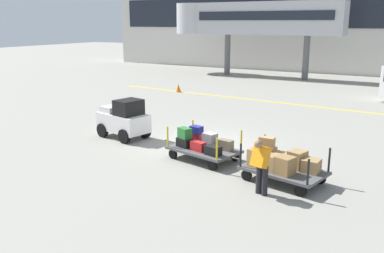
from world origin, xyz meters
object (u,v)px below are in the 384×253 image
Objects in this scene: baggage_tug at (124,119)px; safety_cone_near at (178,88)px; baggage_handler at (261,164)px; baggage_cart_lead at (202,145)px; baggage_cart_middle at (281,163)px.

safety_cone_near is (-3.89, 10.55, -0.48)m from baggage_tug.
baggage_tug is at bearing 158.18° from baggage_handler.
baggage_cart_lead is at bearing 145.99° from baggage_handler.
baggage_handler is at bearing -21.82° from baggage_tug.
baggage_tug reaches higher than baggage_handler.
baggage_cart_lead is 2.95m from baggage_cart_middle.
baggage_tug is 11.26m from safety_cone_near.
baggage_cart_lead is 3.32m from baggage_handler.
baggage_cart_middle reaches higher than safety_cone_near.
baggage_cart_middle reaches higher than baggage_cart_lead.
baggage_cart_lead is (4.01, -0.86, -0.24)m from baggage_tug.
baggage_cart_lead is at bearing 168.39° from baggage_cart_middle.
baggage_tug is 7.05m from baggage_cart_middle.
safety_cone_near is at bearing 131.96° from baggage_cart_middle.
safety_cone_near is (-10.63, 13.25, -0.59)m from baggage_handler.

